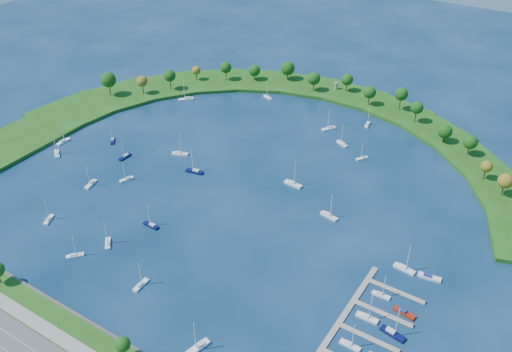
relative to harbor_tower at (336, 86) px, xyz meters
The scene contains 34 objects.
ground 119.58m from the harbor_tower, 86.52° to the right, with size 700.00×700.00×0.00m, color #07243E.
breakwater 80.73m from the harbor_tower, 118.98° to the right, with size 286.74×247.64×2.00m.
breakwater_trees 34.11m from the harbor_tower, 108.36° to the right, with size 240.23×93.59×15.12m.
harbor_tower is the anchor object (origin of this frame).
dock_system 202.68m from the harbor_tower, 62.83° to the right, with size 24.28×82.00×1.60m.
moored_boat_0 131.39m from the harbor_tower, 65.47° to the right, with size 8.95×4.18×12.70m.
moored_boat_1 46.48m from the harbor_tower, 40.96° to the right, with size 3.30×7.45×10.59m.
moored_boat_2 144.11m from the harbor_tower, 113.85° to the right, with size 2.26×7.70×11.28m.
moored_boat_3 195.69m from the harbor_tower, 104.73° to the right, with size 4.85×7.36×10.55m.
moored_boat_4 81.26m from the harbor_tower, 54.41° to the right, with size 5.42×6.50×9.80m.
moored_boat_5 50.42m from the harbor_tower, 68.46° to the right, with size 6.64×8.12×12.18m.
moored_boat_6 167.90m from the harbor_tower, 92.88° to the right, with size 7.81×2.45×11.37m.
moored_boat_7 200.68m from the harbor_tower, 96.19° to the right, with size 6.24×6.83×10.65m.
moored_boat_8 66.40m from the harbor_tower, 61.11° to the right, with size 7.87×5.51×11.38m.
moored_boat_9 124.67m from the harbor_tower, 98.67° to the right, with size 9.42×4.24×13.38m.
moored_boat_10 197.92m from the harbor_tower, 86.33° to the right, with size 2.39×7.66×11.16m.
moored_boat_11 152.95m from the harbor_tower, 106.30° to the right, with size 4.53×7.27×10.37m.
moored_boat_12 95.79m from the harbor_tower, 140.44° to the right, with size 8.22×8.63×13.69m.
moored_boat_13 168.51m from the harbor_tower, 108.90° to the right, with size 4.02×8.31×11.77m.
moored_boat_14 110.06m from the harbor_tower, 74.98° to the right, with size 9.47×3.23×13.69m.
moored_boat_15 187.40m from the harbor_tower, 94.82° to the right, with size 6.75×6.93×11.11m.
moored_boat_16 174.50m from the harbor_tower, 121.28° to the right, with size 7.88×6.83×12.04m.
moored_boat_17 119.52m from the harbor_tower, 107.44° to the right, with size 8.96×5.91×12.85m.
moored_boat_18 169.45m from the harbor_tower, 125.24° to the right, with size 2.35×8.32×12.21m.
moored_boat_19 144.61m from the harbor_tower, 121.57° to the right, with size 6.03×6.52×10.22m.
moored_boat_20 214.97m from the harbor_tower, 76.70° to the right, with size 4.69×9.52×13.48m.
moored_boat_21 44.81m from the harbor_tower, 136.16° to the right, with size 7.32×4.09×10.38m.
docked_boat_4 202.80m from the harbor_tower, 62.77° to the right, with size 7.62×2.33×11.12m.
docked_boat_6 189.92m from the harbor_tower, 60.76° to the right, with size 8.37×2.47×12.25m.
docked_boat_7 196.93m from the harbor_tower, 58.37° to the right, with size 9.59×4.10×13.65m.
docked_boat_8 178.51m from the harbor_tower, 58.67° to the right, with size 7.13×2.24×10.37m.
docked_boat_9 187.26m from the harbor_tower, 56.54° to the right, with size 8.77×3.69×1.73m.
docked_boat_10 164.41m from the harbor_tower, 54.63° to the right, with size 9.05×3.48×12.96m.
docked_boat_11 169.74m from the harbor_tower, 51.73° to the right, with size 9.23×3.68×1.83m.
Camera 1 is at (126.48, -184.90, 155.69)m, focal length 39.19 mm.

